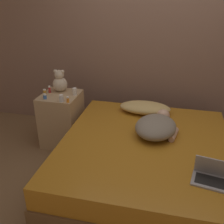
{
  "coord_description": "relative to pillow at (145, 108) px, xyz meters",
  "views": [
    {
      "loc": [
        0.19,
        -2.28,
        1.9
      ],
      "look_at": [
        -0.4,
        0.23,
        0.67
      ],
      "focal_mm": 42.0,
      "sensor_mm": 36.0,
      "label": 1
    }
  ],
  "objects": [
    {
      "name": "bed",
      "position": [
        0.09,
        -0.68,
        -0.31
      ],
      "size": [
        1.72,
        1.85,
        0.49
      ],
      "color": "brown",
      "rests_on": "ground_plane"
    },
    {
      "name": "teddy_bear",
      "position": [
        -1.1,
        -0.02,
        0.25
      ],
      "size": [
        0.19,
        0.19,
        0.29
      ],
      "color": "beige",
      "rests_on": "nightstand"
    },
    {
      "name": "person_lying",
      "position": [
        0.18,
        -0.49,
        0.02
      ],
      "size": [
        0.51,
        0.69,
        0.19
      ],
      "rotation": [
        0.0,
        0.0,
        -0.19
      ],
      "color": "gray",
      "rests_on": "bed"
    },
    {
      "name": "bottle_clear",
      "position": [
        -0.95,
        -0.34,
        0.17
      ],
      "size": [
        0.05,
        0.05,
        0.09
      ],
      "color": "silver",
      "rests_on": "nightstand"
    },
    {
      "name": "bottle_red",
      "position": [
        -1.21,
        -0.1,
        0.17
      ],
      "size": [
        0.03,
        0.03,
        0.09
      ],
      "color": "#B72D2D",
      "rests_on": "nightstand"
    },
    {
      "name": "ground_plane",
      "position": [
        0.09,
        -0.68,
        -0.56
      ],
      "size": [
        12.0,
        12.0,
        0.0
      ],
      "primitive_type": "plane",
      "color": "brown"
    },
    {
      "name": "wall_back",
      "position": [
        0.09,
        0.53,
        0.74
      ],
      "size": [
        8.0,
        0.06,
        2.6
      ],
      "color": "#846656",
      "rests_on": "ground_plane"
    },
    {
      "name": "nightstand",
      "position": [
        -1.06,
        -0.13,
        -0.21
      ],
      "size": [
        0.46,
        0.5,
        0.69
      ],
      "color": "tan",
      "rests_on": "ground_plane"
    },
    {
      "name": "bottle_orange",
      "position": [
        -0.87,
        -0.34,
        0.16
      ],
      "size": [
        0.03,
        0.03,
        0.07
      ],
      "color": "orange",
      "rests_on": "nightstand"
    },
    {
      "name": "bottle_amber",
      "position": [
        -1.25,
        -0.15,
        0.16
      ],
      "size": [
        0.04,
        0.04,
        0.06
      ],
      "color": "gold",
      "rests_on": "nightstand"
    },
    {
      "name": "bottle_white",
      "position": [
        -0.87,
        -0.1,
        0.17
      ],
      "size": [
        0.06,
        0.06,
        0.09
      ],
      "color": "white",
      "rests_on": "nightstand"
    },
    {
      "name": "pillow",
      "position": [
        0.0,
        0.0,
        0.0
      ],
      "size": [
        0.63,
        0.32,
        0.13
      ],
      "color": "tan",
      "rests_on": "bed"
    },
    {
      "name": "laptop",
      "position": [
        0.67,
        -1.16,
        -0.02
      ],
      "size": [
        0.32,
        0.24,
        0.2
      ],
      "rotation": [
        0.0,
        0.0,
        -0.18
      ],
      "color": "#9E9EA3",
      "rests_on": "bed"
    },
    {
      "name": "bottle_blue",
      "position": [
        -1.18,
        -0.3,
        0.16
      ],
      "size": [
        0.04,
        0.04,
        0.07
      ],
      "color": "#3866B2",
      "rests_on": "nightstand"
    }
  ]
}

